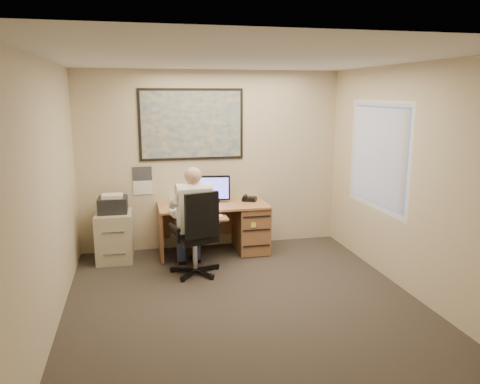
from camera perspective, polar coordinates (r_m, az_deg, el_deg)
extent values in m
cube|color=#322B26|center=(5.43, 0.71, -13.75)|extent=(4.00, 4.50, 0.00)
cube|color=white|center=(4.91, 0.80, 15.98)|extent=(4.00, 4.50, 0.00)
cube|color=beige|center=(7.17, -3.46, 3.86)|extent=(4.00, 0.00, 2.70)
cube|color=beige|center=(2.93, 11.17, -8.30)|extent=(4.00, 0.00, 2.70)
cube|color=beige|center=(4.94, -22.44, -0.71)|extent=(0.00, 4.50, 2.70)
cube|color=beige|center=(5.79, 20.38, 1.20)|extent=(0.00, 4.50, 2.70)
cube|color=#B87C4F|center=(6.92, -3.30, -1.63)|extent=(1.60, 0.75, 0.03)
cube|color=#94603C|center=(7.13, 1.32, -4.32)|extent=(0.45, 0.70, 0.70)
cube|color=#94603C|center=(6.93, -9.65, -4.96)|extent=(0.04, 0.70, 0.70)
cube|color=#94603C|center=(7.32, -3.72, -3.18)|extent=(1.55, 0.03, 0.55)
cylinder|color=black|center=(7.06, -3.26, -1.14)|extent=(0.20, 0.20, 0.02)
cube|color=black|center=(6.99, -3.25, 0.50)|extent=(0.49, 0.11, 0.37)
cube|color=#635CFC|center=(6.97, -3.22, 0.46)|extent=(0.44, 0.07, 0.32)
cube|color=#B87C4F|center=(6.48, -3.98, -3.25)|extent=(0.55, 0.30, 0.02)
cube|color=beige|center=(6.47, -3.98, -3.05)|extent=(0.43, 0.14, 0.02)
cube|color=black|center=(7.13, 1.17, -0.86)|extent=(0.27, 0.26, 0.05)
cylinder|color=silver|center=(6.88, -6.44, -0.88)|extent=(0.08, 0.08, 0.18)
cylinder|color=white|center=(6.99, -4.09, -0.90)|extent=(0.09, 0.09, 0.11)
cube|color=white|center=(6.85, -7.02, -1.56)|extent=(0.60, 0.56, 0.03)
cube|color=#1E4C93|center=(7.05, -5.92, 8.18)|extent=(1.56, 0.03, 1.06)
cube|color=white|center=(7.11, -11.79, 1.36)|extent=(0.28, 0.01, 0.42)
cube|color=#BBB096|center=(6.96, -15.04, -5.22)|extent=(0.52, 0.62, 0.70)
cube|color=black|center=(6.85, -15.24, -1.54)|extent=(0.41, 0.36, 0.22)
cube|color=white|center=(6.80, -15.31, -0.47)|extent=(0.29, 0.23, 0.05)
cylinder|color=silver|center=(6.27, -5.49, -7.55)|extent=(0.06, 0.06, 0.43)
cube|color=black|center=(6.20, -5.54, -5.51)|extent=(0.61, 0.61, 0.07)
cube|color=black|center=(5.87, -5.96, -2.94)|extent=(0.45, 0.18, 0.59)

